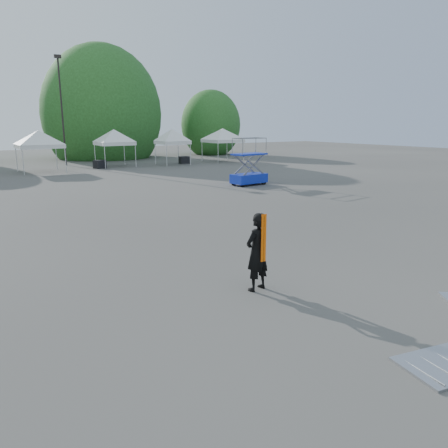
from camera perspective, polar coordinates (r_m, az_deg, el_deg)
ground at (r=13.28m, az=0.79°, el=-4.08°), size 120.00×120.00×0.00m
light_pole_east at (r=43.73m, az=-20.47°, el=14.42°), size 0.60×0.25×9.80m
tree_mid_e at (r=52.08m, az=-15.61°, el=13.67°), size 5.12×5.12×7.79m
tree_far_e at (r=55.72m, az=-1.73°, el=12.82°), size 3.84×3.84×5.84m
tent_e at (r=38.34m, az=-23.09°, el=10.81°), size 4.70×4.70×3.88m
tent_f at (r=41.17m, az=-14.19°, el=11.53°), size 4.26×4.26×3.88m
tent_g at (r=42.00m, az=-6.79°, el=11.86°), size 3.76×3.76×3.88m
tent_h at (r=45.41m, az=-0.17°, el=12.04°), size 4.69×4.69×3.88m
man at (r=10.34m, az=4.35°, el=-3.67°), size 0.77×0.59×1.89m
scissor_lift at (r=28.07m, az=3.30°, el=8.15°), size 2.41×1.38×2.98m
crate_mid at (r=39.97m, az=-15.93°, el=7.52°), size 1.13×1.01×0.72m
crate_east at (r=43.15m, az=-5.24°, el=8.33°), size 0.95×0.76×0.70m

